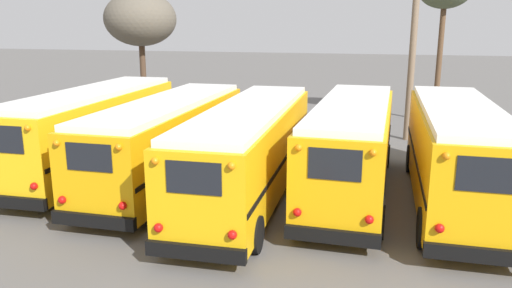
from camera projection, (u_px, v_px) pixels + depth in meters
name	position (u px, v px, depth m)	size (l,w,h in m)	color
ground_plane	(256.00, 188.00, 17.60)	(160.00, 160.00, 0.00)	#5B5956
school_bus_0	(95.00, 128.00, 19.01)	(2.60, 9.89, 3.24)	yellow
school_bus_1	(169.00, 138.00, 17.91)	(2.53, 10.30, 3.03)	#E5A00C
school_bus_2	(250.00, 148.00, 16.40)	(2.70, 10.99, 3.07)	#EAAA0F
school_bus_3	(352.00, 145.00, 16.71)	(2.70, 9.92, 3.15)	#E5A00C
school_bus_4	(456.00, 152.00, 15.55)	(2.49, 9.69, 3.24)	#E5A00C
utility_pole	(413.00, 46.00, 23.83)	(1.80, 0.32, 8.94)	#75604C
bare_tree_1	(140.00, 20.00, 28.43)	(4.09, 4.09, 7.43)	#473323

